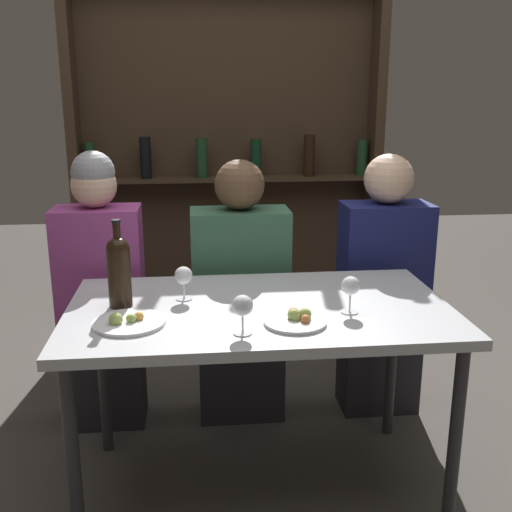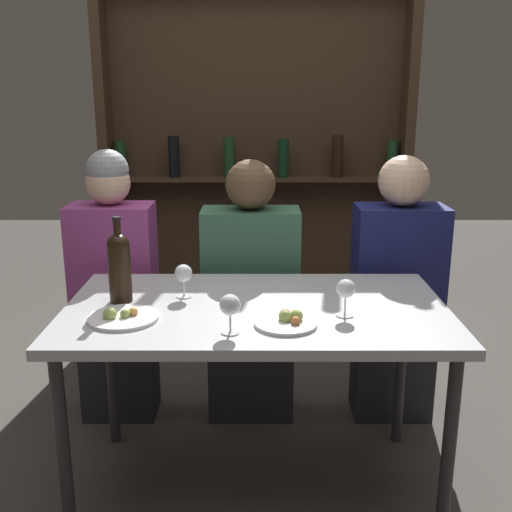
% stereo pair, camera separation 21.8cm
% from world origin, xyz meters
% --- Properties ---
extents(ground_plane, '(10.00, 10.00, 0.00)m').
position_xyz_m(ground_plane, '(0.00, 0.00, 0.00)').
color(ground_plane, '#47423D').
extents(dining_table, '(1.34, 0.76, 0.74)m').
position_xyz_m(dining_table, '(0.00, 0.00, 0.68)').
color(dining_table, '#B7BABF').
rests_on(dining_table, ground_plane).
extents(wine_rack_wall, '(1.90, 0.21, 2.36)m').
position_xyz_m(wine_rack_wall, '(-0.00, 1.78, 1.19)').
color(wine_rack_wall, '#38281C').
rests_on(wine_rack_wall, ground_plane).
extents(wine_bottle, '(0.08, 0.08, 0.31)m').
position_xyz_m(wine_bottle, '(-0.48, 0.04, 0.88)').
color(wine_bottle, black).
rests_on(wine_bottle, dining_table).
extents(wine_glass_0, '(0.07, 0.07, 0.13)m').
position_xyz_m(wine_glass_0, '(-0.08, -0.25, 0.83)').
color(wine_glass_0, silver).
rests_on(wine_glass_0, dining_table).
extents(wine_glass_1, '(0.06, 0.06, 0.12)m').
position_xyz_m(wine_glass_1, '(-0.26, 0.09, 0.83)').
color(wine_glass_1, silver).
rests_on(wine_glass_1, dining_table).
extents(wine_glass_2, '(0.06, 0.06, 0.13)m').
position_xyz_m(wine_glass_2, '(0.30, -0.10, 0.83)').
color(wine_glass_2, silver).
rests_on(wine_glass_2, dining_table).
extents(food_plate_0, '(0.21, 0.21, 0.05)m').
position_xyz_m(food_plate_0, '(0.10, -0.18, 0.75)').
color(food_plate_0, silver).
rests_on(food_plate_0, dining_table).
extents(food_plate_1, '(0.24, 0.24, 0.05)m').
position_xyz_m(food_plate_1, '(-0.44, -0.13, 0.75)').
color(food_plate_1, white).
rests_on(food_plate_1, dining_table).
extents(seated_person_left, '(0.36, 0.22, 1.24)m').
position_xyz_m(seated_person_left, '(-0.63, 0.56, 0.60)').
color(seated_person_left, '#26262B').
rests_on(seated_person_left, ground_plane).
extents(seated_person_center, '(0.43, 0.22, 1.19)m').
position_xyz_m(seated_person_center, '(-0.02, 0.56, 0.56)').
color(seated_person_center, '#26262B').
rests_on(seated_person_center, ground_plane).
extents(seated_person_right, '(0.39, 0.22, 1.21)m').
position_xyz_m(seated_person_right, '(0.63, 0.56, 0.58)').
color(seated_person_right, '#26262B').
rests_on(seated_person_right, ground_plane).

